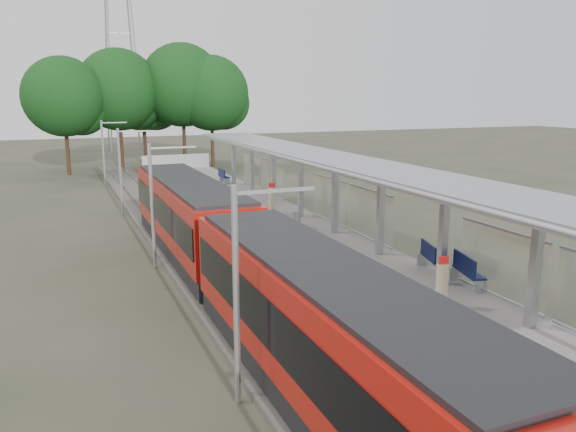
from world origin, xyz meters
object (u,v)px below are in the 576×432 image
object	(u,v)px
bench_mid	(431,256)
litter_bin	(297,220)
bench_far	(223,176)
info_pillar_near	(442,286)
train	(236,253)
bench_near	(467,270)
info_pillar_far	(272,201)

from	to	relation	value
bench_mid	litter_bin	xyz separation A→B (m)	(-1.91, 8.10, -0.13)
bench_far	info_pillar_near	size ratio (longest dim) A/B	0.94
bench_mid	bench_far	distance (m)	23.51
train	bench_far	world-z (taller)	train
train	bench_mid	xyz separation A→B (m)	(7.11, -1.43, -0.50)
info_pillar_near	train	bearing A→B (deg)	145.89
train	bench_near	size ratio (longest dim) A/B	15.93
train	info_pillar_near	bearing A→B (deg)	-42.65
train	bench_near	xyz separation A→B (m)	(7.10, -3.43, -0.45)
train	info_pillar_near	distance (m)	6.93
bench_mid	litter_bin	size ratio (longest dim) A/B	1.88
bench_mid	info_pillar_near	size ratio (longest dim) A/B	0.98
info_pillar_far	bench_mid	bearing A→B (deg)	-57.94
bench_mid	bench_far	size ratio (longest dim) A/B	1.05
info_pillar_near	bench_far	bearing A→B (deg)	96.74
train	bench_near	world-z (taller)	train
bench_mid	info_pillar_far	bearing A→B (deg)	116.21
bench_mid	litter_bin	distance (m)	8.32
bench_far	litter_bin	size ratio (longest dim) A/B	1.80
bench_mid	litter_bin	world-z (taller)	bench_mid
bench_mid	bench_near	bearing A→B (deg)	-73.17
bench_near	bench_mid	distance (m)	2.01
train	bench_mid	size ratio (longest dim) A/B	17.23
bench_near	litter_bin	world-z (taller)	bench_near
bench_far	info_pillar_near	xyz separation A→B (m)	(-0.84, -26.74, 0.16)
info_pillar_far	litter_bin	bearing A→B (deg)	-67.82
info_pillar_near	litter_bin	size ratio (longest dim) A/B	1.92
bench_near	info_pillar_near	xyz separation A→B (m)	(-2.01, -1.26, 0.11)
bench_near	bench_far	xyz separation A→B (m)	(-1.17, 25.49, -0.05)
bench_mid	info_pillar_far	xyz separation A→B (m)	(-1.87, 11.57, 0.20)
info_pillar_far	litter_bin	xyz separation A→B (m)	(-0.04, -3.47, -0.33)
bench_near	bench_far	bearing A→B (deg)	107.86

